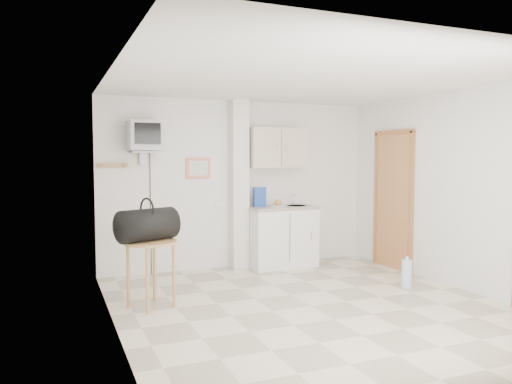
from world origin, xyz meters
name	(u,v)px	position (x,y,z in m)	size (l,w,h in m)	color
ground	(311,306)	(0.00, 0.00, 0.00)	(4.50, 4.50, 0.00)	beige
room_envelope	(327,168)	(0.24, 0.09, 1.54)	(4.24, 4.54, 2.55)	white
kitchenette	(280,214)	(0.57, 2.00, 0.80)	(1.03, 0.58, 2.10)	white
crt_television	(145,137)	(-1.45, 2.02, 1.94)	(0.44, 0.45, 2.15)	slate
round_table	(151,251)	(-1.65, 0.64, 0.63)	(0.58, 0.58, 0.74)	#A67F48
duffel_bag	(147,225)	(-1.68, 0.65, 0.92)	(0.73, 0.58, 0.48)	black
water_bottle	(407,273)	(1.53, 0.25, 0.18)	(0.13, 0.13, 0.39)	#B7DBF5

